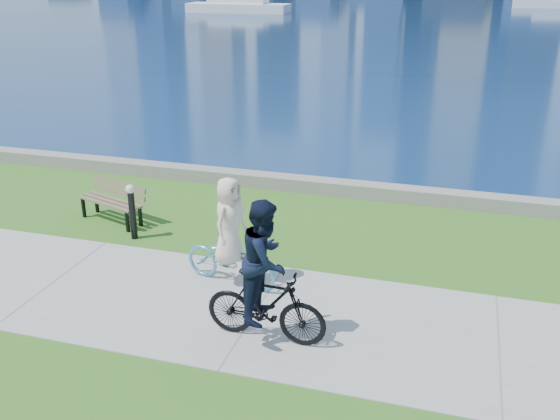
# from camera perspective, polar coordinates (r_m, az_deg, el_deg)

# --- Properties ---
(ground) EXTENTS (320.00, 320.00, 0.00)m
(ground) POSITION_cam_1_polar(r_m,az_deg,el_deg) (10.92, -2.24, -9.34)
(ground) COLOR #2C5E18
(ground) RESTS_ON ground
(concrete_path) EXTENTS (80.00, 3.50, 0.02)m
(concrete_path) POSITION_cam_1_polar(r_m,az_deg,el_deg) (10.91, -2.24, -9.30)
(concrete_path) COLOR #989893
(concrete_path) RESTS_ON ground
(seawall) EXTENTS (90.00, 0.50, 0.35)m
(seawall) POSITION_cam_1_polar(r_m,az_deg,el_deg) (16.28, 4.75, 2.12)
(seawall) COLOR slate
(seawall) RESTS_ON ground
(bay_water) EXTENTS (320.00, 131.00, 0.01)m
(bay_water) POSITION_cam_1_polar(r_m,az_deg,el_deg) (81.08, 15.06, 17.16)
(bay_water) COLOR #0C2651
(bay_water) RESTS_ON ground
(ferry_near) EXTENTS (11.92, 3.41, 1.62)m
(ferry_near) POSITION_cam_1_polar(r_m,az_deg,el_deg) (76.22, -3.85, 18.07)
(ferry_near) COLOR white
(ferry_near) RESTS_ON ground
(park_bench) EXTENTS (1.81, 1.10, 0.89)m
(park_bench) POSITION_cam_1_polar(r_m,az_deg,el_deg) (14.90, -15.00, 1.02)
(park_bench) COLOR black
(park_bench) RESTS_ON ground
(bollard_lamp) EXTENTS (0.20, 0.20, 1.24)m
(bollard_lamp) POSITION_cam_1_polar(r_m,az_deg,el_deg) (13.76, -13.39, 0.18)
(bollard_lamp) COLOR black
(bollard_lamp) RESTS_ON ground
(cyclist_woman) EXTENTS (1.03, 1.99, 2.09)m
(cyclist_woman) POSITION_cam_1_polar(r_m,az_deg,el_deg) (11.48, -4.58, -3.25)
(cyclist_woman) COLOR #4F99C1
(cyclist_woman) RESTS_ON ground
(cyclist_man) EXTENTS (0.75, 1.99, 2.37)m
(cyclist_man) POSITION_cam_1_polar(r_m,az_deg,el_deg) (9.69, -1.34, -6.75)
(cyclist_man) COLOR black
(cyclist_man) RESTS_ON ground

